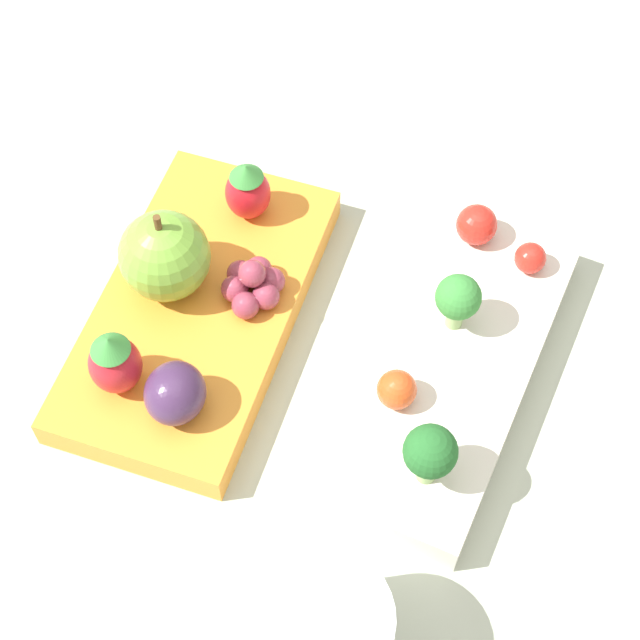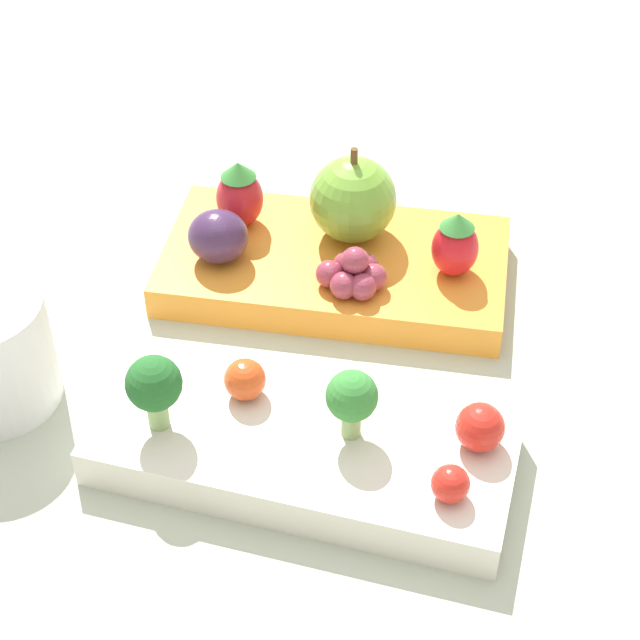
% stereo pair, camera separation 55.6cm
% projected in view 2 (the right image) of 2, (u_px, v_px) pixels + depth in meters
% --- Properties ---
extents(ground_plane, '(4.00, 4.00, 0.00)m').
position_uv_depth(ground_plane, '(320.00, 368.00, 0.65)').
color(ground_plane, '#ADB7A3').
extents(bento_box_savoury, '(0.24, 0.13, 0.02)m').
position_uv_depth(bento_box_savoury, '(311.00, 448.00, 0.59)').
color(bento_box_savoury, silver).
rests_on(bento_box_savoury, ground_plane).
extents(bento_box_fruit, '(0.23, 0.13, 0.02)m').
position_uv_depth(bento_box_fruit, '(327.00, 266.00, 0.71)').
color(bento_box_fruit, orange).
rests_on(bento_box_fruit, ground_plane).
extents(broccoli_floret_0, '(0.03, 0.03, 0.04)m').
position_uv_depth(broccoli_floret_0, '(352.00, 398.00, 0.56)').
color(broccoli_floret_0, '#93B770').
rests_on(broccoli_floret_0, bento_box_savoury).
extents(broccoli_floret_1, '(0.03, 0.03, 0.05)m').
position_uv_depth(broccoli_floret_1, '(154.00, 386.00, 0.56)').
color(broccoli_floret_1, '#93B770').
rests_on(broccoli_floret_1, bento_box_savoury).
extents(cherry_tomato_0, '(0.02, 0.02, 0.02)m').
position_uv_depth(cherry_tomato_0, '(450.00, 484.00, 0.54)').
color(cherry_tomato_0, red).
rests_on(cherry_tomato_0, bento_box_savoury).
extents(cherry_tomato_1, '(0.02, 0.02, 0.02)m').
position_uv_depth(cherry_tomato_1, '(245.00, 380.00, 0.59)').
color(cherry_tomato_1, '#DB4C1E').
rests_on(cherry_tomato_1, bento_box_savoury).
extents(cherry_tomato_2, '(0.03, 0.03, 0.03)m').
position_uv_depth(cherry_tomato_2, '(480.00, 427.00, 0.56)').
color(cherry_tomato_2, red).
rests_on(cherry_tomato_2, bento_box_savoury).
extents(apple, '(0.06, 0.06, 0.07)m').
position_uv_depth(apple, '(353.00, 199.00, 0.70)').
color(apple, '#70A838').
rests_on(apple, bento_box_fruit).
extents(strawberry_0, '(0.03, 0.03, 0.05)m').
position_uv_depth(strawberry_0, '(240.00, 195.00, 0.71)').
color(strawberry_0, red).
rests_on(strawberry_0, bento_box_fruit).
extents(strawberry_1, '(0.03, 0.03, 0.05)m').
position_uv_depth(strawberry_1, '(455.00, 245.00, 0.67)').
color(strawberry_1, red).
rests_on(strawberry_1, bento_box_fruit).
extents(plum, '(0.04, 0.04, 0.04)m').
position_uv_depth(plum, '(218.00, 236.00, 0.68)').
color(plum, '#42284C').
rests_on(plum, bento_box_fruit).
extents(grape_cluster, '(0.04, 0.04, 0.03)m').
position_uv_depth(grape_cluster, '(355.00, 274.00, 0.67)').
color(grape_cluster, '#93384C').
rests_on(grape_cluster, bento_box_fruit).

